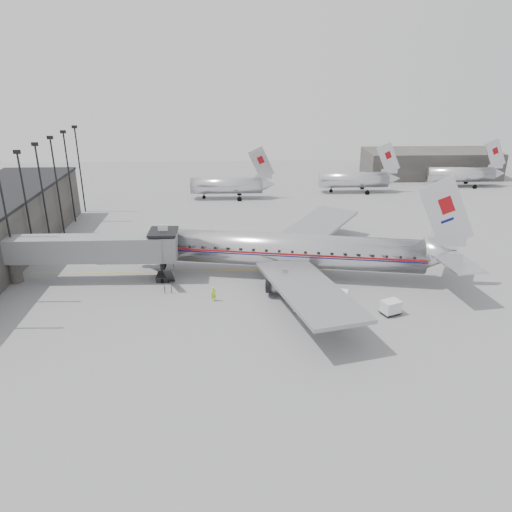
{
  "coord_description": "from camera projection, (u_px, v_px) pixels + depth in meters",
  "views": [
    {
      "loc": [
        0.27,
        -54.06,
        26.16
      ],
      "look_at": [
        2.37,
        3.13,
        3.2
      ],
      "focal_mm": 35.0,
      "sensor_mm": 36.0,
      "label": 1
    }
  ],
  "objects": [
    {
      "name": "hangar",
      "position": [
        430.0,
        163.0,
        115.94
      ],
      "size": [
        30.0,
        12.0,
        6.0
      ],
      "primitive_type": "cube",
      "color": "#373432",
      "rests_on": "ground"
    },
    {
      "name": "baggage_cart_navy",
      "position": [
        286.0,
        276.0,
        61.57
      ],
      "size": [
        2.39,
        1.84,
        1.84
      ],
      "rotation": [
        0.0,
        0.0,
        0.02
      ],
      "color": "black",
      "rests_on": "ground"
    },
    {
      "name": "airliner",
      "position": [
        291.0,
        250.0,
        62.8
      ],
      "size": [
        42.77,
        39.31,
        13.62
      ],
      "rotation": [
        0.0,
        0.0,
        -0.17
      ],
      "color": "silver",
      "rests_on": "ground"
    },
    {
      "name": "ground",
      "position": [
        237.0,
        291.0,
        59.88
      ],
      "size": [
        160.0,
        160.0,
        0.0
      ],
      "primitive_type": "plane",
      "color": "slate",
      "rests_on": "ground"
    },
    {
      "name": "baggage_cart_white",
      "position": [
        391.0,
        307.0,
        54.17
      ],
      "size": [
        2.45,
        2.19,
        1.58
      ],
      "rotation": [
        0.0,
        0.0,
        0.4
      ],
      "color": "silver",
      "rests_on": "ground"
    },
    {
      "name": "distant_aircraft_far",
      "position": [
        461.0,
        174.0,
        106.87
      ],
      "size": [
        16.39,
        3.2,
        10.26
      ],
      "color": "silver",
      "rests_on": "ground"
    },
    {
      "name": "distant_aircraft_mid",
      "position": [
        355.0,
        179.0,
        102.35
      ],
      "size": [
        16.39,
        3.2,
        10.26
      ],
      "color": "silver",
      "rests_on": "ground"
    },
    {
      "name": "ramp_worker",
      "position": [
        214.0,
        294.0,
        57.07
      ],
      "size": [
        0.74,
        0.63,
        1.72
      ],
      "primitive_type": "imported",
      "rotation": [
        0.0,
        0.0,
        0.41
      ],
      "color": "#A6E31A",
      "rests_on": "ground"
    },
    {
      "name": "distant_aircraft_near",
      "position": [
        228.0,
        185.0,
        97.75
      ],
      "size": [
        16.39,
        3.2,
        10.26
      ],
      "color": "silver",
      "rests_on": "ground"
    },
    {
      "name": "apron_line",
      "position": [
        260.0,
        270.0,
        65.54
      ],
      "size": [
        60.0,
        0.15,
        0.01
      ],
      "primitive_type": "cube",
      "rotation": [
        0.0,
        0.0,
        1.57
      ],
      "color": "gold",
      "rests_on": "ground"
    },
    {
      "name": "service_van",
      "position": [
        321.0,
        301.0,
        54.25
      ],
      "size": [
        6.01,
        3.69,
        2.65
      ],
      "rotation": [
        0.0,
        0.0,
        -0.29
      ],
      "color": "white",
      "rests_on": "ground"
    },
    {
      "name": "floodlight_masts",
      "position": [
        34.0,
        197.0,
        67.88
      ],
      "size": [
        0.9,
        42.25,
        15.25
      ],
      "color": "black",
      "rests_on": "ground"
    },
    {
      "name": "jet_bridge",
      "position": [
        101.0,
        249.0,
        61.16
      ],
      "size": [
        21.0,
        6.2,
        7.1
      ],
      "color": "#5D6062",
      "rests_on": "ground"
    }
  ]
}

